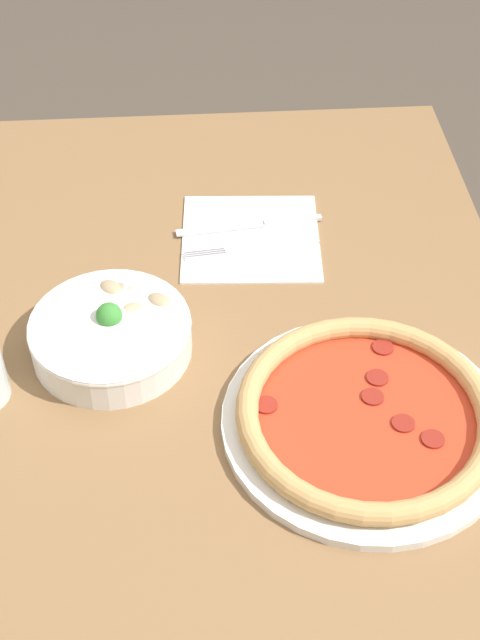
% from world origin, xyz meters
% --- Properties ---
extents(dining_table, '(1.14, 0.94, 0.73)m').
position_xyz_m(dining_table, '(0.00, 0.00, 0.63)').
color(dining_table, olive).
rests_on(dining_table, ground_plane).
extents(pizza, '(0.33, 0.33, 0.04)m').
position_xyz_m(pizza, '(-0.11, -0.24, 0.75)').
color(pizza, white).
rests_on(pizza, dining_table).
extents(bowl, '(0.20, 0.20, 0.07)m').
position_xyz_m(bowl, '(0.03, 0.05, 0.76)').
color(bowl, white).
rests_on(bowl, dining_table).
extents(napkin, '(0.20, 0.20, 0.00)m').
position_xyz_m(napkin, '(0.23, -0.14, 0.73)').
color(napkin, white).
rests_on(napkin, dining_table).
extents(fork, '(0.03, 0.19, 0.00)m').
position_xyz_m(fork, '(0.21, -0.14, 0.74)').
color(fork, silver).
rests_on(fork, napkin).
extents(knife, '(0.03, 0.21, 0.01)m').
position_xyz_m(knife, '(0.26, -0.14, 0.74)').
color(knife, silver).
rests_on(knife, napkin).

